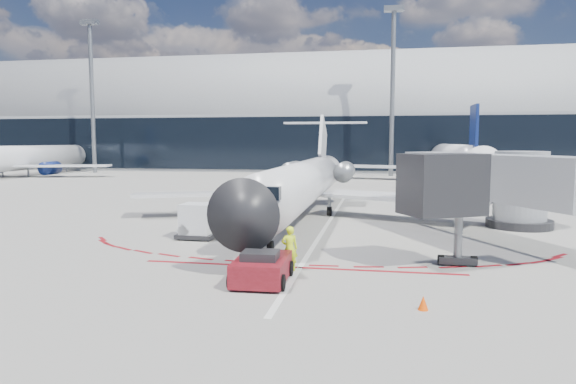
% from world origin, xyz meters
% --- Properties ---
extents(ground, '(260.00, 260.00, 0.00)m').
position_xyz_m(ground, '(0.00, 0.00, 0.00)').
color(ground, slate).
rests_on(ground, ground).
extents(apron_centerline, '(0.25, 40.00, 0.01)m').
position_xyz_m(apron_centerline, '(0.00, 2.00, 0.01)').
color(apron_centerline, silver).
rests_on(apron_centerline, ground).
extents(apron_stop_bar, '(14.00, 0.25, 0.01)m').
position_xyz_m(apron_stop_bar, '(0.00, -11.50, 0.01)').
color(apron_stop_bar, maroon).
rests_on(apron_stop_bar, ground).
extents(terminal_building, '(150.00, 24.15, 24.00)m').
position_xyz_m(terminal_building, '(0.00, 64.97, 8.52)').
color(terminal_building, '#939699').
rests_on(terminal_building, ground).
extents(jet_bridge, '(10.03, 15.20, 4.90)m').
position_xyz_m(jet_bridge, '(9.79, -3.01, 3.01)').
color(jet_bridge, gray).
rests_on(jet_bridge, ground).
extents(light_mast_west, '(0.70, 0.70, 25.00)m').
position_xyz_m(light_mast_west, '(-45.00, 48.00, 12.50)').
color(light_mast_west, slate).
rests_on(light_mast_west, ground).
extents(light_mast_centre, '(0.70, 0.70, 25.00)m').
position_xyz_m(light_mast_centre, '(5.00, 48.00, 12.50)').
color(light_mast_centre, slate).
rests_on(light_mast_centre, ground).
extents(regional_jet, '(25.21, 31.08, 7.78)m').
position_xyz_m(regional_jet, '(-1.87, 2.48, 2.60)').
color(regional_jet, silver).
rests_on(regional_jet, ground).
extents(pushback_tug, '(2.20, 4.96, 1.28)m').
position_xyz_m(pushback_tug, '(-1.09, -14.01, 0.57)').
color(pushback_tug, '#5C0D13').
rests_on(pushback_tug, ground).
extents(ramp_worker, '(0.79, 0.63, 1.90)m').
position_xyz_m(ramp_worker, '(-0.35, -12.08, 0.95)').
color(ramp_worker, '#DDFF1A').
rests_on(ramp_worker, ground).
extents(uld_container, '(2.13, 1.82, 1.97)m').
position_xyz_m(uld_container, '(-6.65, -5.94, 0.97)').
color(uld_container, black).
rests_on(uld_container, ground).
extents(safety_cone_left, '(0.31, 0.31, 0.43)m').
position_xyz_m(safety_cone_left, '(-7.39, -3.94, 0.22)').
color(safety_cone_left, '#FF4B05').
rests_on(safety_cone_left, ground).
extents(safety_cone_right, '(0.34, 0.34, 0.47)m').
position_xyz_m(safety_cone_right, '(4.78, -16.27, 0.23)').
color(safety_cone_right, '#FF4B05').
rests_on(safety_cone_right, ground).
extents(bg_airliner_0, '(34.00, 36.00, 11.00)m').
position_xyz_m(bg_airliner_0, '(-51.21, 37.31, 5.50)').
color(bg_airliner_0, silver).
rests_on(bg_airliner_0, ground).
extents(bg_airliner_1, '(36.02, 38.13, 11.65)m').
position_xyz_m(bg_airliner_1, '(13.27, 40.98, 5.83)').
color(bg_airliner_1, silver).
rests_on(bg_airliner_1, ground).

